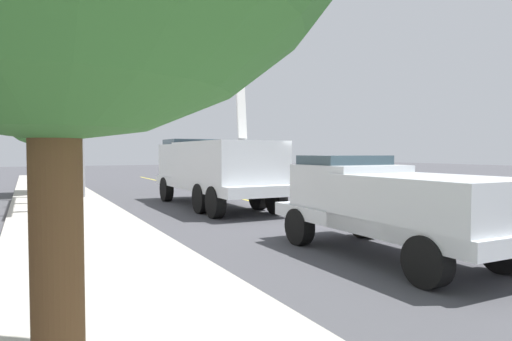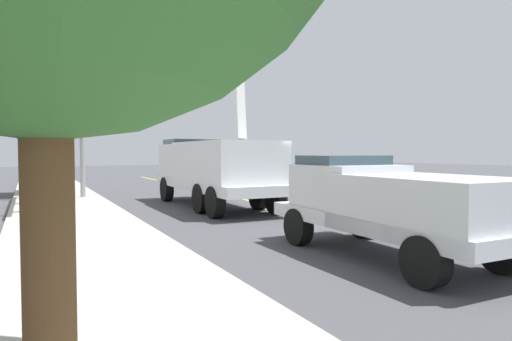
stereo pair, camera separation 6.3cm
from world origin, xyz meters
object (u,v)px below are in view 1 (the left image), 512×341
service_pickup_truck (390,203)px  traffic_cone_trailing (224,188)px  traffic_cone_mid_front (360,214)px  passing_minivan (237,171)px  traffic_signal_mast (87,76)px  traffic_cone_mid_rear (279,197)px  utility_bucket_truck (214,165)px

service_pickup_truck → traffic_cone_trailing: bearing=-9.3°
traffic_cone_mid_front → passing_minivan: bearing=-12.5°
traffic_cone_trailing → traffic_signal_mast: (-0.68, 6.30, 4.82)m
traffic_cone_mid_front → service_pickup_truck: bearing=148.7°
passing_minivan → traffic_cone_trailing: (-4.61, 2.95, -0.61)m
service_pickup_truck → traffic_cone_mid_rear: size_ratio=7.37×
service_pickup_truck → traffic_cone_mid_front: size_ratio=6.73×
traffic_cone_mid_rear → traffic_signal_mast: 9.14m
utility_bucket_truck → traffic_cone_trailing: utility_bucket_truck is taller
utility_bucket_truck → traffic_cone_mid_rear: bearing=-122.1°
utility_bucket_truck → service_pickup_truck: bearing=179.1°
traffic_cone_mid_rear → traffic_cone_trailing: size_ratio=1.03×
traffic_cone_mid_front → traffic_cone_trailing: traffic_cone_mid_front is taller
traffic_cone_trailing → traffic_signal_mast: size_ratio=0.10×
service_pickup_truck → utility_bucket_truck: bearing=-0.9°
utility_bucket_truck → service_pickup_truck: 9.59m
traffic_cone_trailing → passing_minivan: bearing=-32.6°
traffic_cone_mid_rear → traffic_cone_trailing: traffic_cone_mid_rear is taller
traffic_cone_trailing → traffic_signal_mast: bearing=96.2°
service_pickup_truck → passing_minivan: bearing=-16.0°
traffic_cone_mid_front → traffic_signal_mast: bearing=31.8°
traffic_cone_mid_front → traffic_cone_mid_rear: 5.26m
service_pickup_truck → traffic_signal_mast: (12.58, 4.14, 4.07)m
passing_minivan → service_pickup_truck: bearing=164.0°
utility_bucket_truck → traffic_cone_mid_rear: size_ratio=10.78×
passing_minivan → traffic_cone_mid_rear: 10.07m
service_pickup_truck → traffic_cone_mid_front: bearing=-31.3°
service_pickup_truck → traffic_signal_mast: size_ratio=0.74×
traffic_cone_trailing → utility_bucket_truck: bearing=151.3°
traffic_cone_mid_front → traffic_signal_mast: traffic_signal_mast is taller
traffic_cone_trailing → service_pickup_truck: bearing=170.7°
service_pickup_truck → passing_minivan: (17.87, -5.11, -0.15)m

